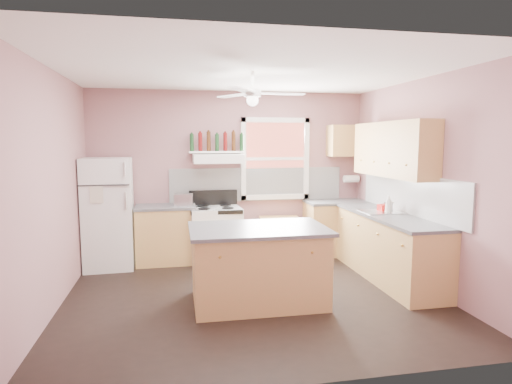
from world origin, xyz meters
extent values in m
plane|color=black|center=(0.00, 0.00, 0.00)|extent=(4.50, 4.50, 0.00)
plane|color=white|center=(0.00, 0.00, 2.70)|extent=(4.50, 4.50, 0.00)
cube|color=#916366|center=(0.00, 2.02, 1.35)|extent=(4.50, 0.05, 2.70)
cube|color=#916366|center=(2.27, 0.00, 1.35)|extent=(0.05, 4.00, 2.70)
cube|color=#916366|center=(-2.27, 0.00, 1.35)|extent=(0.05, 4.00, 2.70)
cube|color=white|center=(0.45, 1.99, 1.18)|extent=(2.90, 0.03, 0.55)
cube|color=white|center=(2.23, 0.30, 1.18)|extent=(0.03, 2.60, 0.55)
cube|color=brown|center=(0.75, 1.98, 1.60)|extent=(1.00, 0.02, 1.20)
cube|color=white|center=(0.75, 1.96, 1.60)|extent=(1.16, 0.07, 1.36)
cube|color=white|center=(-1.89, 1.59, 0.82)|extent=(0.72, 0.71, 1.65)
cube|color=tan|center=(-1.06, 1.70, 0.43)|extent=(0.90, 0.60, 0.86)
cube|color=#49494B|center=(-1.06, 1.70, 0.88)|extent=(0.92, 0.62, 0.04)
cube|color=silver|center=(-0.78, 1.66, 0.99)|extent=(0.30, 0.19, 0.18)
cube|color=white|center=(-0.30, 1.61, 0.43)|extent=(0.81, 0.68, 0.86)
cube|color=white|center=(-0.23, 1.75, 1.62)|extent=(0.78, 0.50, 0.14)
cube|color=white|center=(-0.23, 1.87, 1.72)|extent=(0.90, 0.26, 0.03)
cube|color=tan|center=(0.77, 1.72, 0.32)|extent=(0.69, 0.51, 0.64)
cube|color=tan|center=(1.75, 1.70, 0.43)|extent=(1.00, 0.60, 0.86)
cube|color=tan|center=(1.95, 0.30, 0.43)|extent=(0.60, 2.20, 0.86)
cube|color=#49494B|center=(1.75, 1.70, 0.88)|extent=(1.02, 0.62, 0.04)
cube|color=#49494B|center=(1.94, 0.30, 0.88)|extent=(0.62, 2.22, 0.04)
cube|color=silver|center=(1.94, 0.50, 0.90)|extent=(0.55, 0.45, 0.03)
cylinder|color=silver|center=(2.10, 0.50, 0.97)|extent=(0.03, 0.03, 0.14)
cube|color=tan|center=(2.08, 0.50, 1.78)|extent=(0.33, 1.80, 0.76)
cube|color=tan|center=(1.95, 1.83, 1.90)|extent=(0.60, 0.33, 0.52)
cylinder|color=white|center=(2.07, 1.86, 1.25)|extent=(0.26, 0.12, 0.12)
cube|color=tan|center=(0.03, -0.22, 0.43)|extent=(1.51, 0.96, 0.86)
cube|color=#49494B|center=(0.03, -0.22, 0.88)|extent=(1.60, 1.05, 0.04)
cylinder|color=white|center=(0.00, 0.00, 2.45)|extent=(0.20, 0.20, 0.08)
imported|color=silver|center=(1.99, 0.38, 1.02)|extent=(0.11, 0.11, 0.25)
cube|color=red|center=(2.01, 0.55, 0.95)|extent=(0.20, 0.15, 0.10)
cylinder|color=#143819|center=(-0.63, 1.87, 1.87)|extent=(0.06, 0.06, 0.27)
cylinder|color=#590F0F|center=(-0.50, 1.87, 1.88)|extent=(0.06, 0.06, 0.29)
cylinder|color=#3F230F|center=(-0.36, 1.87, 1.89)|extent=(0.06, 0.06, 0.31)
cylinder|color=#143819|center=(-0.23, 1.87, 1.87)|extent=(0.06, 0.06, 0.27)
cylinder|color=#590F0F|center=(-0.10, 1.87, 1.88)|extent=(0.06, 0.06, 0.29)
cylinder|color=#3F230F|center=(0.04, 1.87, 1.89)|extent=(0.06, 0.06, 0.31)
cylinder|color=#143819|center=(0.17, 1.87, 1.87)|extent=(0.06, 0.06, 0.27)
camera|label=1|loc=(-0.93, -5.00, 1.90)|focal=30.00mm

